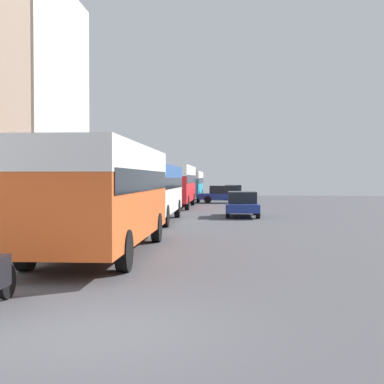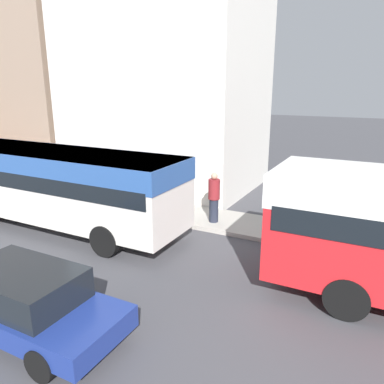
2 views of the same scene
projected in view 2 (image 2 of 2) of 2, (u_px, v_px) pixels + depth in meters
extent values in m
cube|color=gray|center=(35.00, 54.00, 21.41)|extent=(5.18, 6.76, 13.54)
cube|color=silver|center=(165.00, 66.00, 18.47)|extent=(6.41, 9.13, 11.95)
cube|color=silver|center=(59.00, 184.00, 13.30)|extent=(2.51, 9.53, 2.34)
cube|color=#2D569E|center=(57.00, 161.00, 13.08)|extent=(2.54, 9.58, 0.70)
cube|color=black|center=(58.00, 176.00, 13.22)|extent=(2.56, 9.15, 0.51)
cylinder|color=black|center=(148.00, 218.00, 13.30)|extent=(0.28, 1.00, 1.00)
cylinder|color=black|center=(105.00, 241.00, 11.32)|extent=(0.28, 1.00, 1.00)
cylinder|color=black|center=(32.00, 196.00, 15.92)|extent=(0.28, 1.00, 1.00)
cylinder|color=black|center=(356.00, 256.00, 10.30)|extent=(0.28, 1.00, 1.00)
cylinder|color=black|center=(346.00, 298.00, 8.25)|extent=(0.28, 1.00, 1.00)
cube|color=navy|center=(24.00, 308.00, 7.81)|extent=(1.79, 4.52, 0.47)
cube|color=black|center=(21.00, 284.00, 7.65)|extent=(1.57, 2.49, 0.64)
cylinder|color=black|center=(14.00, 284.00, 9.19)|extent=(0.22, 0.64, 0.64)
cylinder|color=black|center=(41.00, 364.00, 6.55)|extent=(0.22, 0.64, 0.64)
cylinder|color=black|center=(103.00, 315.00, 7.95)|extent=(0.22, 0.64, 0.64)
cylinder|color=#232838|center=(214.00, 210.00, 13.81)|extent=(0.34, 0.34, 0.88)
cylinder|color=maroon|center=(214.00, 189.00, 13.59)|extent=(0.42, 0.42, 0.73)
sphere|color=tan|center=(214.00, 176.00, 13.45)|extent=(0.24, 0.24, 0.24)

